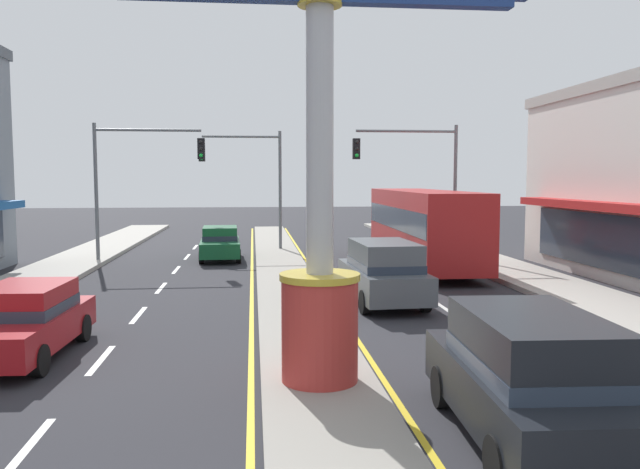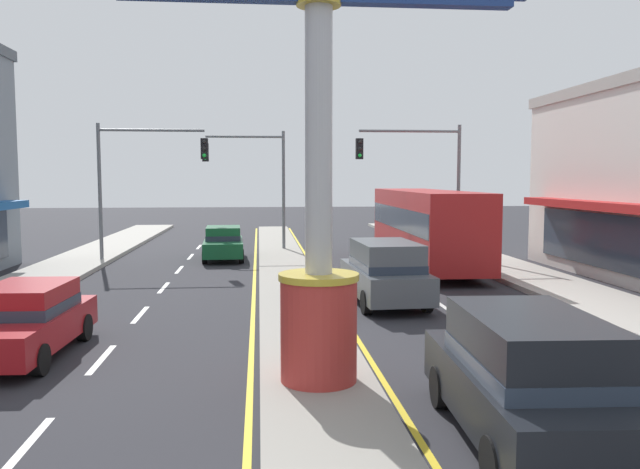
# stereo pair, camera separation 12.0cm
# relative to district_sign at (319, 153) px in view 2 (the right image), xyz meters

# --- Properties ---
(median_strip) EXTENTS (2.12, 52.00, 0.14)m
(median_strip) POSITION_rel_district_sign_xyz_m (0.00, 11.04, -4.15)
(median_strip) COLOR gray
(median_strip) RESTS_ON ground
(sidewalk_right) EXTENTS (2.85, 60.00, 0.18)m
(sidewalk_right) POSITION_rel_district_sign_xyz_m (9.08, 9.04, -4.13)
(sidewalk_right) COLOR #ADA89E
(sidewalk_right) RESTS_ON ground
(lane_markings) EXTENTS (8.86, 52.00, 0.01)m
(lane_markings) POSITION_rel_district_sign_xyz_m (0.00, 9.69, -4.22)
(lane_markings) COLOR silver
(lane_markings) RESTS_ON ground
(district_sign) EXTENTS (7.43, 1.44, 8.31)m
(district_sign) POSITION_rel_district_sign_xyz_m (0.00, 0.00, 0.00)
(district_sign) COLOR #B7332D
(district_sign) RESTS_ON median_strip
(traffic_light_left_side) EXTENTS (4.86, 0.46, 6.20)m
(traffic_light_left_side) POSITION_rel_district_sign_xyz_m (-6.29, 17.83, 0.02)
(traffic_light_left_side) COLOR slate
(traffic_light_left_side) RESTS_ON ground
(traffic_light_right_side) EXTENTS (4.86, 0.46, 6.20)m
(traffic_light_right_side) POSITION_rel_district_sign_xyz_m (6.29, 17.25, 0.02)
(traffic_light_right_side) COLOR slate
(traffic_light_right_side) RESTS_ON ground
(traffic_light_median_far) EXTENTS (4.20, 0.46, 6.20)m
(traffic_light_median_far) POSITION_rel_district_sign_xyz_m (-1.26, 21.86, -0.03)
(traffic_light_median_far) COLOR slate
(traffic_light_median_far) RESTS_ON ground
(sedan_near_right_lane) EXTENTS (1.97, 4.37, 1.53)m
(sedan_near_right_lane) POSITION_rel_district_sign_xyz_m (-2.71, 18.64, -3.43)
(sedan_near_right_lane) COLOR #14562D
(sedan_near_right_lane) RESTS_ON ground
(sedan_far_right_lane) EXTENTS (2.00, 4.38, 1.53)m
(sedan_far_right_lane) POSITION_rel_district_sign_xyz_m (-6.01, 2.65, -3.43)
(sedan_far_right_lane) COLOR maroon
(sedan_far_right_lane) RESTS_ON ground
(bus_near_left_lane) EXTENTS (2.69, 11.24, 3.26)m
(bus_near_left_lane) POSITION_rel_district_sign_xyz_m (6.01, 15.30, -2.35)
(bus_near_left_lane) COLOR #B21E1E
(bus_near_left_lane) RESTS_ON ground
(suv_mid_left_lane) EXTENTS (2.14, 4.69, 1.90)m
(suv_mid_left_lane) POSITION_rel_district_sign_xyz_m (2.71, -2.71, -3.24)
(suv_mid_left_lane) COLOR black
(suv_mid_left_lane) RESTS_ON ground
(suv_kerb_right) EXTENTS (2.13, 4.69, 1.90)m
(suv_kerb_right) POSITION_rel_district_sign_xyz_m (2.71, 7.49, -3.24)
(suv_kerb_right) COLOR #4C5156
(suv_kerb_right) RESTS_ON ground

